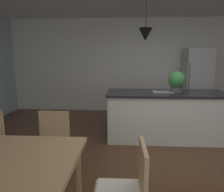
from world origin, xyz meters
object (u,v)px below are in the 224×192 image
chair_far_right (51,146)px  potted_plant_on_island (177,81)px  kitchen_island (166,114)px  refrigerator (196,82)px

chair_far_right → potted_plant_on_island: (1.87, 1.55, 0.64)m
kitchen_island → refrigerator: (1.16, 1.71, 0.45)m
potted_plant_on_island → refrigerator: bearing=59.9°
potted_plant_on_island → kitchen_island: bearing=180.0°
chair_far_right → kitchen_island: kitchen_island is taller
chair_far_right → potted_plant_on_island: 2.51m
kitchen_island → potted_plant_on_island: 0.67m
kitchen_island → refrigerator: 2.12m
chair_far_right → kitchen_island: 2.30m
kitchen_island → potted_plant_on_island: potted_plant_on_island is taller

